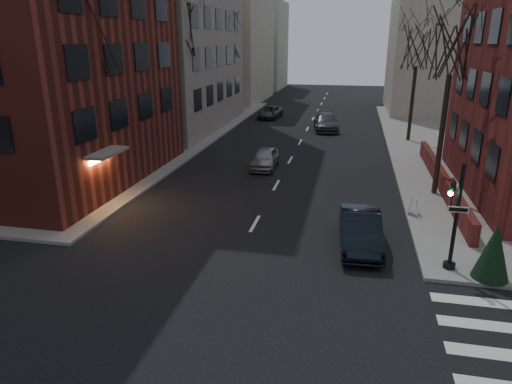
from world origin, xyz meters
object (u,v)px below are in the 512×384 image
tree_left_b (177,28)px  evergreen_shrub (494,251)px  parked_sedan (360,230)px  traffic_signal (454,224)px  streetlamp_near (167,100)px  tree_left_c (228,40)px  tree_left_a (87,33)px  sandwich_board (413,206)px  streetlamp_far (239,77)px  car_lane_silver (265,158)px  car_lane_far (270,112)px  tree_right_a (454,42)px  car_lane_gray (326,122)px  tree_right_b (418,47)px

tree_left_b → evergreen_shrub: (18.06, -17.50, -7.73)m
parked_sedan → traffic_signal: bearing=-28.9°
streetlamp_near → tree_left_c: bearing=91.9°
tree_left_a → sandwich_board: size_ratio=12.64×
traffic_signal → sandwich_board: (-0.64, 5.49, -1.35)m
streetlamp_far → car_lane_silver: size_ratio=1.61×
car_lane_far → evergreen_shrub: evergreen_shrub is taller
tree_left_a → parked_sedan: bearing=-14.4°
tree_left_b → streetlamp_far: bearing=87.9°
sandwich_board → evergreen_shrub: (1.96, -5.99, 0.63)m
traffic_signal → parked_sedan: size_ratio=0.88×
tree_left_a → tree_right_a: 18.05m
traffic_signal → tree_left_b: (-16.74, 17.01, 7.00)m
traffic_signal → streetlamp_near: (-16.14, 13.01, 2.33)m
car_lane_gray → car_lane_far: 8.53m
car_lane_gray → car_lane_far: car_lane_gray is taller
tree_left_b → tree_right_a: (17.60, -8.00, -0.88)m
streetlamp_far → car_lane_far: size_ratio=1.39×
tree_right_a → sandwich_board: size_ratio=11.97×
tree_left_a → tree_left_c: tree_left_a is taller
traffic_signal → sandwich_board: traffic_signal is taller
tree_right_b → car_lane_silver: bearing=-134.4°
streetlamp_near → car_lane_far: bearing=79.6°
evergreen_shrub → tree_right_b: bearing=91.1°
car_lane_silver → tree_right_b: bearing=44.1°
tree_left_b → evergreen_shrub: tree_left_b is taller
tree_right_a → evergreen_shrub: size_ratio=4.69×
parked_sedan → sandwich_board: parked_sedan is taller
parked_sedan → sandwich_board: (2.54, 3.98, -0.19)m
tree_left_c → streetlamp_far: (0.60, 2.00, -3.79)m
tree_left_c → tree_right_b: size_ratio=1.06×
tree_left_a → streetlamp_far: tree_left_a is taller
tree_left_c → tree_left_b: bearing=-90.0°
tree_left_a → evergreen_shrub: bearing=-16.9°
traffic_signal → parked_sedan: 3.71m
streetlamp_far → sandwich_board: bearing=-60.6°
tree_left_a → tree_right_b: size_ratio=1.12×
tree_left_b → streetlamp_near: 6.18m
tree_right_a → tree_right_b: bearing=90.0°
traffic_signal → tree_left_a: size_ratio=0.39×
tree_right_a → streetlamp_near: (-17.00, 4.00, -3.79)m
car_lane_gray → car_lane_silver: bearing=-109.7°
tree_right_b → sandwich_board: size_ratio=11.31×
tree_right_a → streetlamp_near: 17.87m
streetlamp_far → car_lane_silver: streetlamp_far is taller
evergreen_shrub → tree_right_a: bearing=92.8°
parked_sedan → car_lane_silver: (-6.14, 11.10, -0.08)m
car_lane_far → tree_left_b: bearing=-101.3°
tree_left_b → traffic_signal: bearing=-45.5°
car_lane_gray → car_lane_far: bearing=131.2°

